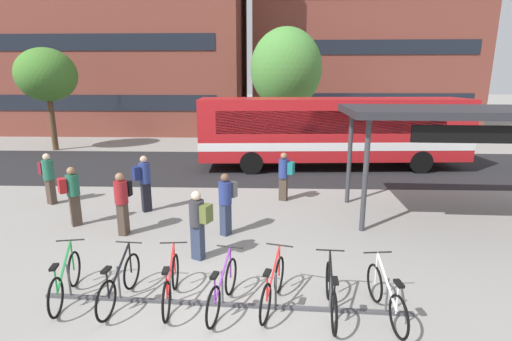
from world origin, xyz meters
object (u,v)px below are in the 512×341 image
at_px(parked_bicycle_purple_3, 223,289).
at_px(street_tree_1, 46,75).
at_px(commuter_navy_pack_1, 144,180).
at_px(parked_bicycle_black_1, 120,284).
at_px(parked_bicycle_red_4, 273,287).
at_px(commuter_maroon_pack_2, 48,175).
at_px(commuter_teal_pack_6, 285,173).
at_px(commuter_red_pack_0, 72,192).
at_px(parked_bicycle_green_0, 65,281).
at_px(street_tree_0, 286,69).
at_px(parked_bicycle_red_2, 171,284).
at_px(commuter_black_pack_5, 122,199).
at_px(parked_bicycle_black_5, 331,294).
at_px(commuter_grey_pack_4, 226,199).
at_px(transit_shelter, 463,115).
at_px(city_bus, 333,130).
at_px(parked_bicycle_white_6, 386,297).
at_px(commuter_olive_pack_3, 198,221).

xyz_separation_m(parked_bicycle_purple_3, street_tree_1, (-11.69, 15.21, 3.87)).
bearing_deg(commuter_navy_pack_1, parked_bicycle_black_1, -115.97).
xyz_separation_m(parked_bicycle_black_1, parked_bicycle_red_4, (2.81, -0.01, 0.00)).
xyz_separation_m(commuter_maroon_pack_2, commuter_teal_pack_6, (7.76, 0.62, -0.03)).
relative_size(parked_bicycle_red_4, commuter_red_pack_0, 0.99).
relative_size(parked_bicycle_green_0, street_tree_0, 0.24).
xyz_separation_m(parked_bicycle_red_2, commuter_black_pack_5, (-2.07, 3.12, 0.59)).
relative_size(parked_bicycle_green_0, parked_bicycle_purple_3, 1.00).
relative_size(street_tree_0, street_tree_1, 1.25).
bearing_deg(commuter_teal_pack_6, street_tree_0, -72.09).
bearing_deg(parked_bicycle_black_1, commuter_black_pack_5, 23.90).
bearing_deg(parked_bicycle_black_5, parked_bicycle_red_2, 89.09).
height_order(commuter_grey_pack_4, street_tree_0, street_tree_0).
xyz_separation_m(parked_bicycle_black_5, commuter_black_pack_5, (-4.95, 3.34, 0.59)).
bearing_deg(commuter_navy_pack_1, transit_shelter, -40.16).
xyz_separation_m(city_bus, parked_bicycle_purple_3, (-3.75, -11.30, -1.39)).
bearing_deg(transit_shelter, commuter_maroon_pack_2, 178.06).
bearing_deg(parked_bicycle_red_4, parked_bicycle_black_1, 104.28).
bearing_deg(parked_bicycle_purple_3, parked_bicycle_white_6, -81.97).
xyz_separation_m(transit_shelter, commuter_red_pack_0, (-10.90, -1.01, -2.07)).
height_order(parked_bicycle_green_0, parked_bicycle_white_6, same).
relative_size(parked_bicycle_red_2, commuter_red_pack_0, 1.01).
height_order(city_bus, commuter_teal_pack_6, city_bus).
height_order(commuter_red_pack_0, street_tree_0, street_tree_0).
bearing_deg(parked_bicycle_green_0, commuter_grey_pack_4, -50.80).
xyz_separation_m(parked_bicycle_black_1, transit_shelter, (8.16, 4.67, 2.67)).
bearing_deg(transit_shelter, commuter_navy_pack_1, -179.36).
relative_size(parked_bicycle_red_4, commuter_black_pack_5, 0.99).
xyz_separation_m(parked_bicycle_white_6, commuter_navy_pack_1, (-5.87, 5.15, 0.64)).
distance_m(parked_bicycle_green_0, commuter_maroon_pack_2, 6.51).
xyz_separation_m(parked_bicycle_black_5, commuter_maroon_pack_2, (-8.34, 5.75, 0.59)).
distance_m(parked_bicycle_purple_3, commuter_olive_pack_3, 2.12).
bearing_deg(parked_bicycle_purple_3, city_bus, -7.47).
bearing_deg(commuter_olive_pack_3, parked_bicycle_white_6, 176.33).
xyz_separation_m(parked_bicycle_black_5, commuter_red_pack_0, (-6.56, 3.88, 0.60)).
height_order(parked_bicycle_black_1, commuter_red_pack_0, commuter_red_pack_0).
relative_size(parked_bicycle_black_5, street_tree_1, 0.30).
distance_m(parked_bicycle_red_4, street_tree_0, 18.82).
relative_size(parked_bicycle_black_5, commuter_olive_pack_3, 1.06).
xyz_separation_m(parked_bicycle_black_1, commuter_navy_pack_1, (-1.12, 4.89, 0.64)).
bearing_deg(commuter_maroon_pack_2, commuter_teal_pack_6, 34.15).
relative_size(parked_bicycle_black_1, commuter_teal_pack_6, 1.04).
relative_size(parked_bicycle_white_6, commuter_black_pack_5, 1.01).
bearing_deg(parked_bicycle_green_0, parked_bicycle_black_1, -103.99).
distance_m(parked_bicycle_red_4, commuter_red_pack_0, 6.68).
xyz_separation_m(city_bus, parked_bicycle_black_1, (-5.66, -11.18, -1.39)).
bearing_deg(city_bus, commuter_navy_pack_1, -140.45).
bearing_deg(parked_bicycle_green_0, commuter_olive_pack_3, -62.76).
bearing_deg(commuter_black_pack_5, commuter_teal_pack_6, 133.41).
bearing_deg(parked_bicycle_green_0, parked_bicycle_black_5, -103.92).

